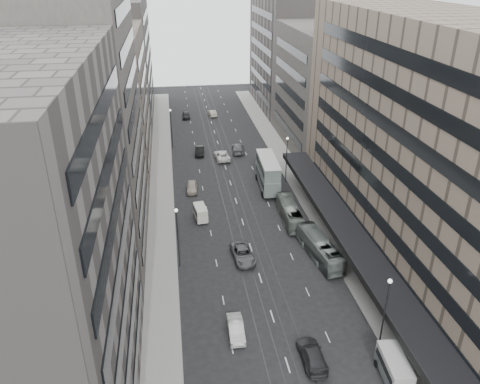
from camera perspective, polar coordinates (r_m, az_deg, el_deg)
ground at (r=52.41m, az=4.19°, el=-15.57°), size 220.00×220.00×0.00m
sidewalk_right at (r=85.85m, az=6.66°, el=2.08°), size 4.00×125.00×0.15m
sidewalk_left at (r=83.16m, az=-9.54°, el=1.06°), size 4.00×125.00×0.15m
department_store at (r=58.90m, az=23.80°, el=4.14°), size 19.20×60.00×30.00m
building_right_mid at (r=97.90m, az=10.34°, el=12.25°), size 15.00×28.00×24.00m
building_right_far at (r=125.69m, az=6.04°, el=16.47°), size 15.00×32.00×28.00m
building_left_a at (r=37.92m, az=-25.87°, el=-8.34°), size 15.00×28.00×30.00m
building_left_b at (r=60.93m, az=-19.75°, el=7.59°), size 15.00×26.00×34.00m
building_left_c at (r=87.75m, az=-16.45°, el=10.35°), size 15.00×28.00×25.00m
building_left_d at (r=119.46m, az=-14.77°, el=15.28°), size 15.00×38.00×28.00m
lamp_right_near at (r=48.32m, az=17.35°, el=-13.08°), size 0.44×0.44×8.32m
lamp_right_far at (r=81.09m, az=5.71°, el=4.59°), size 0.44×0.44×8.32m
lamp_left_near at (r=58.12m, az=-7.63°, el=-4.75°), size 0.44×0.44×8.32m
lamp_left_far at (r=97.61m, az=-8.41°, el=8.20°), size 0.44×0.44×8.32m
bus_near at (r=62.16m, az=9.71°, el=-6.74°), size 3.74×10.65×2.90m
bus_far at (r=70.18m, az=6.11°, el=-2.48°), size 2.66×9.98×2.76m
double_decker at (r=79.35m, az=3.42°, el=2.38°), size 3.38×9.98×5.40m
vw_microbus at (r=47.92m, az=18.29°, el=-19.69°), size 2.56×4.98×2.60m
panel_van at (r=70.26m, az=-4.84°, el=-2.51°), size 2.11×3.74×2.25m
sedan_1 at (r=50.48m, az=-0.51°, el=-16.32°), size 1.64×4.50×1.47m
sedan_2 at (r=61.32m, az=0.35°, el=-7.58°), size 2.95×5.73×1.55m
sedan_3 at (r=48.33m, az=8.77°, el=-19.03°), size 2.18×5.30×1.53m
sedan_4 at (r=79.41m, az=-5.88°, el=0.60°), size 2.08×4.57×1.52m
sedan_5 at (r=94.86m, az=-4.93°, el=5.02°), size 2.15×4.93×1.58m
sedan_6 at (r=92.25m, az=-2.21°, el=4.48°), size 3.00×5.87×1.59m
sedan_7 at (r=95.82m, az=-0.27°, el=5.37°), size 2.99×5.96×1.66m
sedan_8 at (r=118.81m, az=-6.59°, el=9.31°), size 1.84×4.54×1.54m
sedan_9 at (r=119.91m, az=-3.42°, el=9.59°), size 2.15×4.73×1.51m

